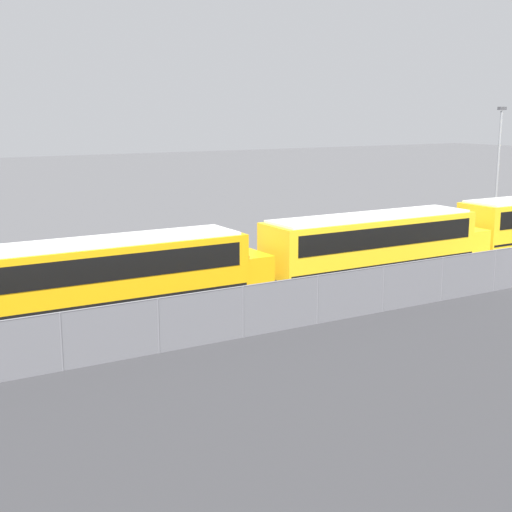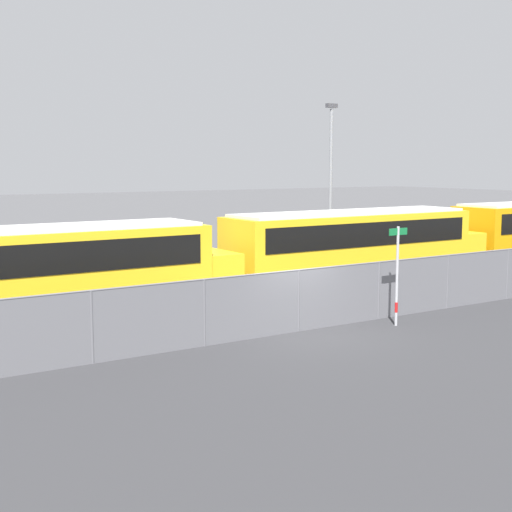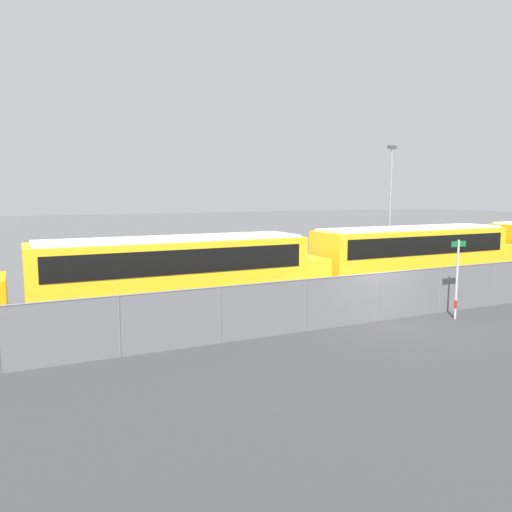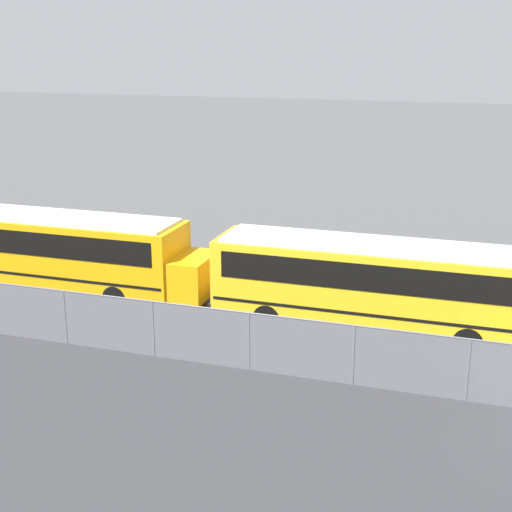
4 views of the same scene
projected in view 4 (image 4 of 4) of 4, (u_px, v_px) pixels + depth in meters
name	position (u px, v px, depth m)	size (l,w,h in m)	color
school_bus_2	(58.00, 247.00, 26.70)	(11.60, 2.49, 2.97)	#EDA80F
school_bus_3	(379.00, 280.00, 23.03)	(11.60, 2.49, 2.97)	yellow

